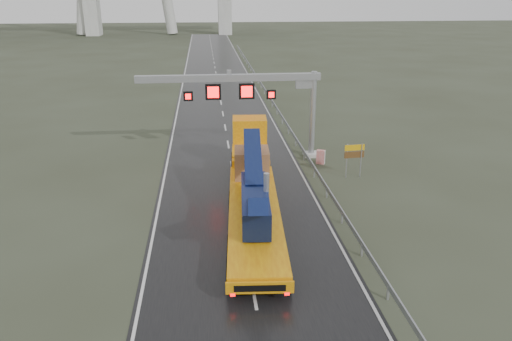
{
  "coord_description": "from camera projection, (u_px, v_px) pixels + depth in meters",
  "views": [
    {
      "loc": [
        -1.95,
        -21.85,
        13.49
      ],
      "look_at": [
        0.94,
        6.15,
        3.2
      ],
      "focal_mm": 35.0,
      "sensor_mm": 36.0,
      "label": 1
    }
  ],
  "objects": [
    {
      "name": "sign_gantry",
      "position": [
        255.0,
        92.0,
        40.32
      ],
      "size": [
        14.9,
        1.2,
        7.42
      ],
      "color": "#B9B9B4",
      "rests_on": "ground"
    },
    {
      "name": "heavy_haul_truck",
      "position": [
        252.0,
        175.0,
        33.09
      ],
      "size": [
        4.27,
        20.4,
        4.76
      ],
      "rotation": [
        0.0,
        0.0,
        -0.07
      ],
      "color": "#FDB50E",
      "rests_on": "ground"
    },
    {
      "name": "road",
      "position": [
        221.0,
        103.0,
        62.6
      ],
      "size": [
        11.0,
        200.0,
        0.02
      ],
      "primitive_type": "cube",
      "color": "black",
      "rests_on": "ground"
    },
    {
      "name": "ground",
      "position": [
        250.0,
        272.0,
        25.23
      ],
      "size": [
        400.0,
        400.0,
        0.0
      ],
      "primitive_type": "plane",
      "color": "#353928",
      "rests_on": "ground"
    },
    {
      "name": "striped_barrier",
      "position": [
        321.0,
        157.0,
        40.65
      ],
      "size": [
        0.77,
        0.61,
        1.15
      ],
      "primitive_type": "cube",
      "rotation": [
        0.0,
        0.0,
        -0.41
      ],
      "color": "red",
      "rests_on": "ground"
    },
    {
      "name": "guardrail",
      "position": [
        281.0,
        115.0,
        53.61
      ],
      "size": [
        0.2,
        140.0,
        1.4
      ],
      "primitive_type": null,
      "color": "gray",
      "rests_on": "ground"
    },
    {
      "name": "exit_sign_pair",
      "position": [
        354.0,
        154.0,
        37.27
      ],
      "size": [
        1.53,
        0.19,
        2.63
      ],
      "rotation": [
        0.0,
        0.0,
        0.08
      ],
      "color": "#9FA1A8",
      "rests_on": "ground"
    }
  ]
}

